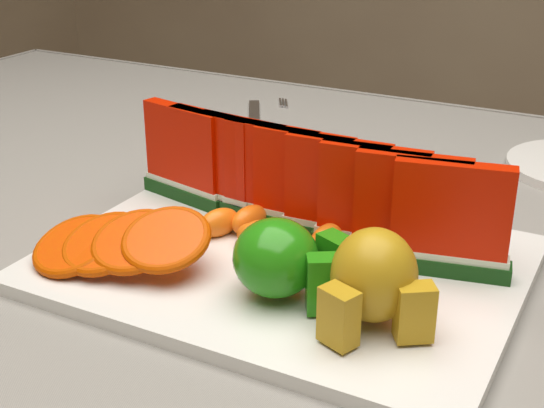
% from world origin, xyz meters
% --- Properties ---
extents(table, '(1.40, 0.90, 0.75)m').
position_xyz_m(table, '(0.00, 0.00, 0.65)').
color(table, '#543422').
rests_on(table, ground).
extents(tablecloth, '(1.53, 1.03, 0.20)m').
position_xyz_m(tablecloth, '(0.00, 0.00, 0.72)').
color(tablecloth, gray).
rests_on(tablecloth, table).
extents(platter, '(0.40, 0.30, 0.01)m').
position_xyz_m(platter, '(0.08, -0.06, 0.76)').
color(platter, silver).
rests_on(platter, tablecloth).
extents(apple_cluster, '(0.10, 0.08, 0.06)m').
position_xyz_m(apple_cluster, '(0.11, -0.12, 0.80)').
color(apple_cluster, '#439517').
rests_on(apple_cluster, platter).
extents(pear_cluster, '(0.08, 0.09, 0.07)m').
position_xyz_m(pear_cluster, '(0.19, -0.13, 0.81)').
color(pear_cluster, '#AB7219').
rests_on(pear_cluster, platter).
extents(fork, '(0.10, 0.19, 0.00)m').
position_xyz_m(fork, '(-0.15, 0.32, 0.76)').
color(fork, silver).
rests_on(fork, tablecloth).
extents(watermelon_row, '(0.39, 0.07, 0.10)m').
position_xyz_m(watermelon_row, '(0.08, -0.01, 0.82)').
color(watermelon_row, '#0A3511').
rests_on(watermelon_row, platter).
extents(orange_fan_front, '(0.17, 0.11, 0.05)m').
position_xyz_m(orange_fan_front, '(-0.03, -0.14, 0.79)').
color(orange_fan_front, '#E14A13').
rests_on(orange_fan_front, platter).
extents(orange_fan_back, '(0.24, 0.11, 0.04)m').
position_xyz_m(orange_fan_back, '(0.04, 0.07, 0.79)').
color(orange_fan_back, '#E14A13').
rests_on(orange_fan_back, platter).
extents(tangerine_segments, '(0.17, 0.07, 0.03)m').
position_xyz_m(tangerine_segments, '(0.07, -0.05, 0.78)').
color(tangerine_segments, '#D04B1D').
rests_on(tangerine_segments, platter).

